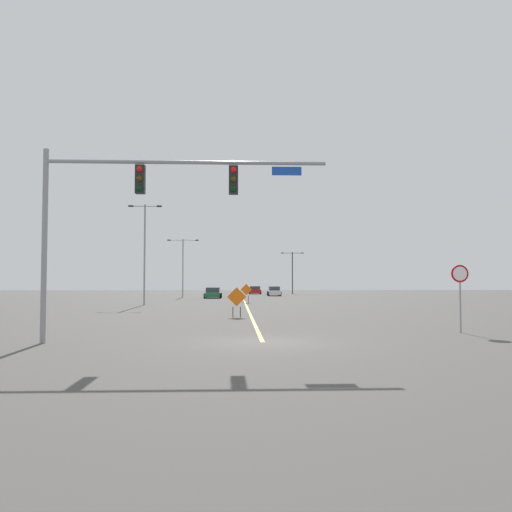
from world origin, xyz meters
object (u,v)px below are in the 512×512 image
object	(u,v)px
stop_sign	(460,285)
street_lamp_mid_left	(145,247)
traffic_signal_assembly	(138,198)
car_white_mid	(274,291)
construction_sign_left_lane	(246,291)
car_green_far	(213,293)
street_lamp_mid_right	(183,262)
street_lamp_near_right	(292,269)
car_red_passing	(255,290)
construction_sign_median_near	(237,298)

from	to	relation	value
stop_sign	street_lamp_mid_left	world-z (taller)	street_lamp_mid_left
traffic_signal_assembly	car_white_mid	bearing A→B (deg)	80.88
construction_sign_left_lane	street_lamp_mid_left	bearing A→B (deg)	-154.91
construction_sign_left_lane	traffic_signal_assembly	bearing A→B (deg)	-97.88
construction_sign_left_lane	car_white_mid	xyz separation A→B (m)	(4.65, 24.29, -0.56)
traffic_signal_assembly	car_green_far	size ratio (longest dim) A/B	2.45
street_lamp_mid_right	car_green_far	xyz separation A→B (m)	(4.24, -3.47, -4.10)
traffic_signal_assembly	car_white_mid	world-z (taller)	traffic_signal_assembly
stop_sign	street_lamp_near_right	size ratio (longest dim) A/B	0.41
street_lamp_mid_right	construction_sign_left_lane	world-z (taller)	street_lamp_mid_right
street_lamp_mid_right	car_green_far	bearing A→B (deg)	-39.30
street_lamp_near_right	car_white_mid	world-z (taller)	street_lamp_near_right
street_lamp_mid_left	car_green_far	size ratio (longest dim) A/B	2.20
stop_sign	car_green_far	world-z (taller)	stop_sign
street_lamp_near_right	construction_sign_left_lane	bearing A→B (deg)	-103.69
car_red_passing	stop_sign	bearing A→B (deg)	-84.54
construction_sign_median_near	car_green_far	distance (m)	35.33
car_green_far	construction_sign_left_lane	bearing A→B (deg)	-74.74
street_lamp_mid_left	construction_sign_median_near	distance (m)	18.77
street_lamp_mid_right	car_green_far	distance (m)	6.85
stop_sign	construction_sign_left_lane	bearing A→B (deg)	105.57
street_lamp_mid_left	car_red_passing	distance (m)	41.90
traffic_signal_assembly	street_lamp_mid_left	distance (m)	29.87
construction_sign_median_near	traffic_signal_assembly	bearing A→B (deg)	-105.42
traffic_signal_assembly	construction_sign_median_near	world-z (taller)	traffic_signal_assembly
car_white_mid	car_red_passing	bearing A→B (deg)	102.10
car_white_mid	street_lamp_mid_left	bearing A→B (deg)	-116.22
stop_sign	car_red_passing	xyz separation A→B (m)	(-6.34, 66.30, -1.42)
car_green_far	street_lamp_near_right	bearing A→B (deg)	58.87
construction_sign_median_near	car_red_passing	size ratio (longest dim) A/B	0.40
construction_sign_median_near	car_green_far	world-z (taller)	construction_sign_median_near
construction_sign_median_near	car_green_far	xyz separation A→B (m)	(-2.93, 35.20, -0.51)
street_lamp_mid_right	car_red_passing	bearing A→B (deg)	59.08
construction_sign_median_near	street_lamp_near_right	bearing A→B (deg)	80.23
street_lamp_near_right	construction_sign_median_near	xyz separation A→B (m)	(-9.65, -56.04, -3.14)
street_lamp_mid_left	construction_sign_median_near	world-z (taller)	street_lamp_mid_left
car_red_passing	car_green_far	bearing A→B (deg)	-106.54
traffic_signal_assembly	car_green_far	bearing A→B (deg)	89.14
construction_sign_median_near	street_lamp_mid_left	bearing A→B (deg)	117.60
stop_sign	traffic_signal_assembly	bearing A→B (deg)	-166.81
traffic_signal_assembly	construction_sign_left_lane	xyz separation A→B (m)	(4.70, 33.93, -4.02)
street_lamp_near_right	car_green_far	bearing A→B (deg)	-121.13
stop_sign	street_lamp_mid_left	xyz separation A→B (m)	(-18.10, 26.36, 3.33)
stop_sign	construction_sign_median_near	distance (m)	14.02
traffic_signal_assembly	construction_sign_left_lane	world-z (taller)	traffic_signal_assembly
street_lamp_near_right	car_red_passing	world-z (taller)	street_lamp_near_right
street_lamp_mid_right	car_red_passing	world-z (taller)	street_lamp_mid_right
stop_sign	car_red_passing	distance (m)	66.61
construction_sign_left_lane	car_red_passing	xyz separation A→B (m)	(2.25, 35.48, -0.59)
traffic_signal_assembly	car_green_far	world-z (taller)	traffic_signal_assembly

